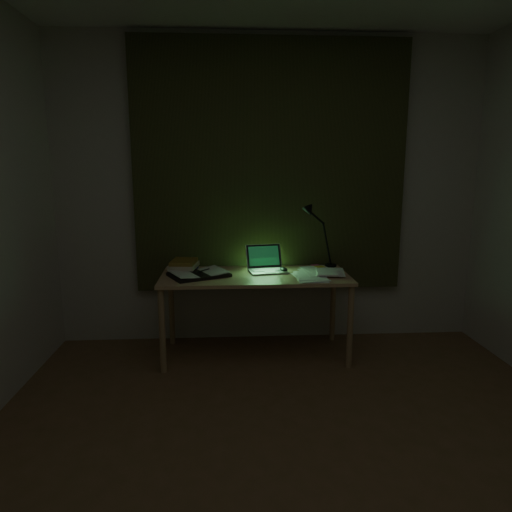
{
  "coord_description": "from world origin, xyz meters",
  "views": [
    {
      "loc": [
        -0.35,
        -1.78,
        1.46
      ],
      "look_at": [
        -0.15,
        1.49,
        0.82
      ],
      "focal_mm": 32.0,
      "sensor_mm": 36.0,
      "label": 1
    }
  ],
  "objects": [
    {
      "name": "mouse",
      "position": [
        0.09,
        1.69,
        0.67
      ],
      "size": [
        0.07,
        0.1,
        0.03
      ],
      "primitive_type": "ellipsoid",
      "rotation": [
        0.0,
        0.0,
        0.13
      ],
      "color": "black",
      "rests_on": "desk"
    },
    {
      "name": "wall_back",
      "position": [
        0.0,
        2.0,
        1.25
      ],
      "size": [
        3.5,
        0.0,
        2.5
      ],
      "primitive_type": "cube",
      "color": "beige",
      "rests_on": "ground"
    },
    {
      "name": "sticky_pink",
      "position": [
        0.37,
        1.85,
        0.66
      ],
      "size": [
        0.08,
        0.08,
        0.01
      ],
      "primitive_type": "cube",
      "rotation": [
        0.0,
        0.0,
        0.16
      ],
      "color": "#F25E95",
      "rests_on": "desk"
    },
    {
      "name": "book_stack",
      "position": [
        -0.69,
        1.76,
        0.7
      ],
      "size": [
        0.23,
        0.27,
        0.1
      ],
      "primitive_type": null,
      "rotation": [
        0.0,
        0.0,
        -0.13
      ],
      "color": "white",
      "rests_on": "desk"
    },
    {
      "name": "loose_papers",
      "position": [
        0.35,
        1.58,
        0.66
      ],
      "size": [
        0.43,
        0.45,
        0.02
      ],
      "primitive_type": null,
      "rotation": [
        0.0,
        0.0,
        0.26
      ],
      "color": "white",
      "rests_on": "desk"
    },
    {
      "name": "laptop",
      "position": [
        -0.04,
        1.68,
        0.76
      ],
      "size": [
        0.34,
        0.37,
        0.21
      ],
      "primitive_type": null,
      "rotation": [
        0.0,
        0.0,
        0.18
      ],
      "color": "#A8A8AD",
      "rests_on": "desk"
    },
    {
      "name": "desk",
      "position": [
        -0.15,
        1.61,
        0.33
      ],
      "size": [
        1.43,
        0.63,
        0.65
      ],
      "primitive_type": null,
      "color": "tan",
      "rests_on": "floor"
    },
    {
      "name": "floor",
      "position": [
        0.0,
        0.0,
        0.0
      ],
      "size": [
        3.5,
        4.0,
        0.0
      ],
      "primitive_type": "cube",
      "color": "brown",
      "rests_on": "ground"
    },
    {
      "name": "curtain",
      "position": [
        0.0,
        1.96,
        1.45
      ],
      "size": [
        2.2,
        0.06,
        2.0
      ],
      "primitive_type": "cube",
      "color": "#31351A",
      "rests_on": "wall_back"
    },
    {
      "name": "desk_lamp",
      "position": [
        0.5,
        1.86,
        0.9
      ],
      "size": [
        0.38,
        0.32,
        0.5
      ],
      "primitive_type": null,
      "rotation": [
        0.0,
        0.0,
        0.21
      ],
      "color": "black",
      "rests_on": "desk"
    },
    {
      "name": "sticky_yellow",
      "position": [
        0.39,
        1.79,
        0.66
      ],
      "size": [
        0.09,
        0.09,
        0.02
      ],
      "primitive_type": "cube",
      "rotation": [
        0.0,
        0.0,
        0.3
      ],
      "color": "yellow",
      "rests_on": "desk"
    },
    {
      "name": "open_textbook",
      "position": [
        -0.57,
        1.58,
        0.67
      ],
      "size": [
        0.5,
        0.45,
        0.04
      ],
      "primitive_type": null,
      "rotation": [
        0.0,
        0.0,
        0.46
      ],
      "color": "white",
      "rests_on": "desk"
    }
  ]
}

